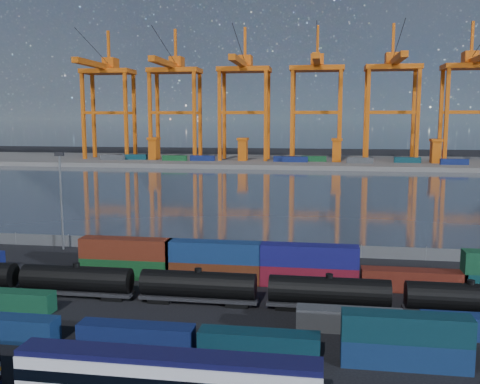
# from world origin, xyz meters

# --- Properties ---
(ground) EXTENTS (700.00, 700.00, 0.00)m
(ground) POSITION_xyz_m (0.00, 0.00, 0.00)
(ground) COLOR black
(ground) RESTS_ON ground
(harbor_water) EXTENTS (700.00, 700.00, 0.00)m
(harbor_water) POSITION_xyz_m (0.00, 105.00, 0.01)
(harbor_water) COLOR #2F3844
(harbor_water) RESTS_ON ground
(far_quay) EXTENTS (700.00, 70.00, 2.00)m
(far_quay) POSITION_xyz_m (0.00, 210.00, 1.00)
(far_quay) COLOR #514F4C
(far_quay) RESTS_ON ground
(distant_mountains) EXTENTS (2470.00, 1100.00, 520.00)m
(distant_mountains) POSITION_xyz_m (63.02, 1600.00, 220.29)
(distant_mountains) COLOR #1E2630
(distant_mountains) RESTS_ON ground
(container_row_south) EXTENTS (139.20, 2.31, 4.93)m
(container_row_south) POSITION_xyz_m (-5.01, -10.33, 1.89)
(container_row_south) COLOR #484B4E
(container_row_south) RESTS_ON ground
(container_row_mid) EXTENTS (139.40, 2.25, 4.80)m
(container_row_mid) POSITION_xyz_m (-13.43, -2.70, 1.44)
(container_row_mid) COLOR #3A3C3E
(container_row_mid) RESTS_ON ground
(container_row_north) EXTENTS (142.13, 2.64, 5.62)m
(container_row_north) POSITION_xyz_m (14.16, 11.99, 2.21)
(container_row_north) COLOR #111456
(container_row_north) RESTS_ON ground
(tanker_string) EXTENTS (107.40, 3.09, 4.43)m
(tanker_string) POSITION_xyz_m (-0.87, 2.96, 2.22)
(tanker_string) COLOR black
(tanker_string) RESTS_ON ground
(waterfront_fence) EXTENTS (160.12, 0.12, 2.20)m
(waterfront_fence) POSITION_xyz_m (-0.00, 28.00, 1.00)
(waterfront_fence) COLOR #595B5E
(waterfront_fence) RESTS_ON ground
(yard_light_mast) EXTENTS (1.60, 0.40, 16.60)m
(yard_light_mast) POSITION_xyz_m (-30.00, 26.00, 9.30)
(yard_light_mast) COLOR slate
(yard_light_mast) RESTS_ON ground
(gantry_cranes) EXTENTS (200.51, 48.99, 66.34)m
(gantry_cranes) POSITION_xyz_m (-7.50, 203.24, 40.66)
(gantry_cranes) COLOR #CC560E
(gantry_cranes) RESTS_ON ground
(quay_containers) EXTENTS (172.58, 10.99, 2.60)m
(quay_containers) POSITION_xyz_m (-11.00, 195.46, 3.30)
(quay_containers) COLOR navy
(quay_containers) RESTS_ON far_quay
(straddle_carriers) EXTENTS (140.00, 7.00, 11.10)m
(straddle_carriers) POSITION_xyz_m (-2.50, 200.00, 7.82)
(straddle_carriers) COLOR #CC560E
(straddle_carriers) RESTS_ON far_quay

